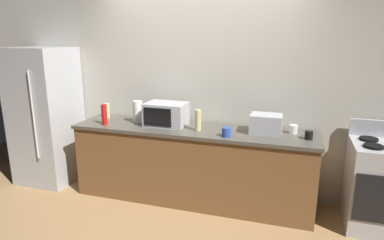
# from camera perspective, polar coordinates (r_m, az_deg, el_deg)

# --- Properties ---
(ground_plane) EXTENTS (8.00, 8.00, 0.00)m
(ground_plane) POSITION_cam_1_polar(r_m,az_deg,el_deg) (3.84, -1.86, -16.06)
(ground_plane) COLOR #A87F51
(back_wall) EXTENTS (6.40, 0.10, 2.70)m
(back_wall) POSITION_cam_1_polar(r_m,az_deg,el_deg) (4.13, 1.72, 6.07)
(back_wall) COLOR beige
(back_wall) RESTS_ON ground_plane
(counter_run) EXTENTS (2.84, 0.64, 0.90)m
(counter_run) POSITION_cam_1_polar(r_m,az_deg,el_deg) (3.98, -0.00, -7.66)
(counter_run) COLOR brown
(counter_run) RESTS_ON ground_plane
(refrigerator) EXTENTS (0.72, 0.73, 1.80)m
(refrigerator) POSITION_cam_1_polar(r_m,az_deg,el_deg) (4.84, -23.81, 0.67)
(refrigerator) COLOR #B7BABF
(refrigerator) RESTS_ON ground_plane
(stove_range) EXTENTS (0.60, 0.61, 1.08)m
(stove_range) POSITION_cam_1_polar(r_m,az_deg,el_deg) (3.93, 29.55, -9.84)
(stove_range) COLOR #B7BABF
(stove_range) RESTS_ON ground_plane
(microwave) EXTENTS (0.48, 0.35, 0.27)m
(microwave) POSITION_cam_1_polar(r_m,az_deg,el_deg) (3.96, -4.49, 1.02)
(microwave) COLOR #B7BABF
(microwave) RESTS_ON counter_run
(toaster_oven) EXTENTS (0.34, 0.26, 0.21)m
(toaster_oven) POSITION_cam_1_polar(r_m,az_deg,el_deg) (3.71, 12.63, -0.66)
(toaster_oven) COLOR #B7BABF
(toaster_oven) RESTS_ON counter_run
(paper_towel_roll) EXTENTS (0.12, 0.12, 0.27)m
(paper_towel_roll) POSITION_cam_1_polar(r_m,az_deg,el_deg) (4.11, -9.31, 1.38)
(paper_towel_roll) COLOR white
(paper_towel_roll) RESTS_ON counter_run
(bottle_vinegar) EXTENTS (0.07, 0.07, 0.24)m
(bottle_vinegar) POSITION_cam_1_polar(r_m,az_deg,el_deg) (3.72, 1.04, -0.05)
(bottle_vinegar) COLOR beige
(bottle_vinegar) RESTS_ON counter_run
(bottle_hand_soap) EXTENTS (0.07, 0.07, 0.19)m
(bottle_hand_soap) POSITION_cam_1_polar(r_m,az_deg,el_deg) (4.47, -14.43, 1.59)
(bottle_hand_soap) COLOR beige
(bottle_hand_soap) RESTS_ON counter_run
(bottle_hot_sauce) EXTENTS (0.07, 0.07, 0.25)m
(bottle_hot_sauce) POSITION_cam_1_polar(r_m,az_deg,el_deg) (4.10, -14.87, 0.91)
(bottle_hot_sauce) COLOR red
(bottle_hot_sauce) RESTS_ON counter_run
(mug_blue) EXTENTS (0.09, 0.09, 0.10)m
(mug_blue) POSITION_cam_1_polar(r_m,az_deg,el_deg) (3.53, 5.93, -2.09)
(mug_blue) COLOR #2D4CB2
(mug_blue) RESTS_ON counter_run
(mug_black) EXTENTS (0.08, 0.08, 0.09)m
(mug_black) POSITION_cam_1_polar(r_m,az_deg,el_deg) (3.64, 19.47, -2.48)
(mug_black) COLOR black
(mug_black) RESTS_ON counter_run
(mug_white) EXTENTS (0.09, 0.09, 0.10)m
(mug_white) POSITION_cam_1_polar(r_m,az_deg,el_deg) (3.79, 17.06, -1.54)
(mug_white) COLOR white
(mug_white) RESTS_ON counter_run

